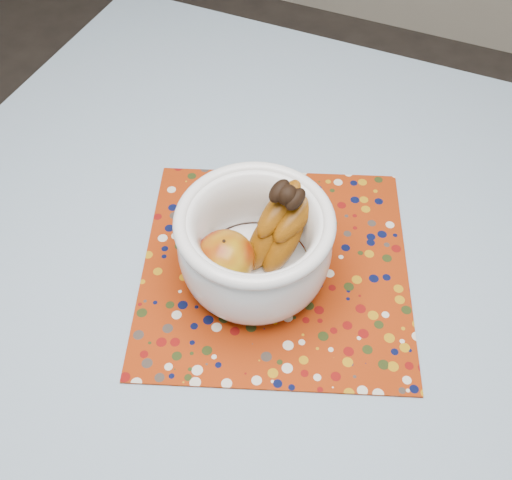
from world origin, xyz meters
The scene contains 4 objects.
table centered at (0.00, 0.00, 0.67)m, with size 1.20×1.20×0.75m.
tablecloth centered at (0.00, 0.00, 0.76)m, with size 1.32×1.32×0.01m, color #668BAA.
placemat centered at (0.00, 0.02, 0.76)m, with size 0.42×0.42×0.00m, color #8D2707.
fruit_bowl centered at (-0.01, 0.00, 0.84)m, with size 0.23×0.24×0.17m.
Camera 1 is at (0.20, -0.50, 1.54)m, focal length 42.00 mm.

